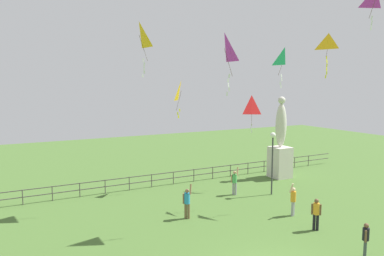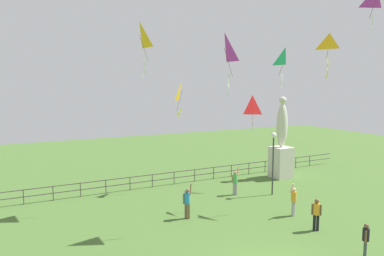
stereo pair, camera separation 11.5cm
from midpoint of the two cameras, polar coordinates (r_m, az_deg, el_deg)
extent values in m
cube|color=beige|center=(29.57, 13.50, -5.22)|extent=(1.45, 1.45, 2.43)
ellipsoid|color=beige|center=(29.11, 13.66, 0.41)|extent=(0.90, 0.76, 3.41)
sphere|color=beige|center=(28.97, 13.76, 4.26)|extent=(0.56, 0.56, 0.56)
cylinder|color=#38383D|center=(24.70, 12.31, -5.86)|extent=(0.10, 0.10, 3.85)
sphere|color=white|center=(24.34, 12.44, -1.09)|extent=(0.36, 0.36, 0.36)
cylinder|color=#99999E|center=(24.60, 6.72, -9.44)|extent=(0.14, 0.14, 0.82)
cylinder|color=#99999E|center=(24.63, 6.35, -9.42)|extent=(0.14, 0.14, 0.82)
cylinder|color=#4CB259|center=(24.43, 6.56, -7.86)|extent=(0.30, 0.30, 0.58)
sphere|color=tan|center=(24.34, 6.57, -6.95)|extent=(0.22, 0.22, 0.22)
cylinder|color=tan|center=(24.22, 7.01, -6.75)|extent=(0.23, 0.23, 0.55)
cylinder|color=tan|center=(24.48, 6.10, -7.91)|extent=(0.09, 0.09, 0.55)
cylinder|color=black|center=(19.78, 18.89, -13.82)|extent=(0.14, 0.14, 0.82)
cylinder|color=black|center=(19.78, 18.41, -13.81)|extent=(0.14, 0.14, 0.82)
cylinder|color=orange|center=(19.55, 18.72, -11.88)|extent=(0.30, 0.30, 0.58)
sphere|color=brown|center=(19.43, 18.77, -10.76)|extent=(0.22, 0.22, 0.22)
cylinder|color=brown|center=(19.57, 19.32, -12.00)|extent=(0.09, 0.09, 0.55)
cylinder|color=brown|center=(19.55, 18.12, -11.97)|extent=(0.09, 0.09, 0.55)
cylinder|color=brown|center=(20.30, -0.70, -12.89)|extent=(0.14, 0.14, 0.84)
cylinder|color=brown|center=(20.34, -1.16, -12.85)|extent=(0.14, 0.14, 0.84)
cylinder|color=#268CBF|center=(20.10, -0.94, -10.94)|extent=(0.31, 0.31, 0.59)
sphere|color=#8C6647|center=(19.97, -0.94, -9.82)|extent=(0.23, 0.23, 0.23)
cylinder|color=#8C6647|center=(19.84, -0.40, -9.57)|extent=(0.23, 0.24, 0.57)
cylinder|color=#8C6647|center=(20.16, -1.51, -10.99)|extent=(0.09, 0.09, 0.56)
cylinder|color=#99999E|center=(21.41, 15.30, -12.12)|extent=(0.14, 0.14, 0.81)
cylinder|color=#99999E|center=(21.55, 15.45, -12.00)|extent=(0.14, 0.14, 0.81)
cylinder|color=orange|center=(21.27, 15.43, -10.29)|extent=(0.30, 0.30, 0.57)
sphere|color=beige|center=(21.16, 15.46, -9.26)|extent=(0.22, 0.22, 0.22)
cylinder|color=beige|center=(20.96, 15.16, -9.08)|extent=(0.19, 0.26, 0.55)
cylinder|color=beige|center=(21.46, 15.61, -10.24)|extent=(0.09, 0.09, 0.55)
cylinder|color=#3F4C47|center=(17.62, 25.29, -16.83)|extent=(0.13, 0.13, 0.76)
cylinder|color=#3F4C47|center=(17.76, 25.30, -16.65)|extent=(0.13, 0.13, 0.76)
cylinder|color=black|center=(17.45, 25.40, -14.78)|extent=(0.28, 0.28, 0.54)
sphere|color=brown|center=(17.32, 25.47, -13.64)|extent=(0.20, 0.20, 0.20)
cylinder|color=brown|center=(17.29, 25.38, -15.10)|extent=(0.08, 0.08, 0.51)
cylinder|color=brown|center=(17.63, 25.41, -14.67)|extent=(0.08, 0.08, 0.51)
pyramid|color=#B22DB2|center=(18.15, 4.87, 12.41)|extent=(0.59, 0.78, 1.38)
cylinder|color=#4C381E|center=(18.25, 5.53, 10.21)|extent=(0.55, 0.05, 1.38)
cube|color=white|center=(18.31, 5.67, 8.12)|extent=(0.09, 0.05, 0.20)
cube|color=white|center=(18.20, 5.47, 7.44)|extent=(0.11, 0.01, 0.21)
cube|color=white|center=(18.24, 5.54, 6.74)|extent=(0.08, 0.04, 0.20)
cube|color=white|center=(18.30, 5.64, 6.05)|extent=(0.11, 0.02, 0.21)
cube|color=white|center=(18.14, 5.33, 5.36)|extent=(0.08, 0.03, 0.20)
pyramid|color=yellow|center=(23.20, 20.45, 12.55)|extent=(0.66, 1.06, 0.96)
cylinder|color=#4C381E|center=(23.02, 20.28, 11.41)|extent=(0.28, 0.13, 0.96)
cube|color=yellow|center=(22.91, 20.18, 10.32)|extent=(0.08, 0.02, 0.20)
cube|color=yellow|center=(23.01, 20.24, 9.75)|extent=(0.09, 0.05, 0.20)
cube|color=yellow|center=(23.01, 20.23, 9.20)|extent=(0.09, 0.02, 0.20)
cube|color=yellow|center=(22.99, 20.20, 8.65)|extent=(0.10, 0.04, 0.20)
cube|color=yellow|center=(23.02, 20.21, 8.10)|extent=(0.10, 0.04, 0.21)
cube|color=yellow|center=(22.84, 20.06, 7.57)|extent=(0.08, 0.05, 0.20)
pyramid|color=#1EB759|center=(22.90, 14.17, 10.68)|extent=(0.68, 0.81, 1.09)
cylinder|color=#4C381E|center=(22.66, 13.69, 9.37)|extent=(0.56, 0.11, 1.09)
cube|color=white|center=(22.66, 13.68, 7.98)|extent=(0.09, 0.05, 0.20)
cube|color=white|center=(22.71, 13.72, 7.42)|extent=(0.11, 0.03, 0.21)
cube|color=white|center=(22.53, 13.51, 6.87)|extent=(0.10, 0.02, 0.21)
cube|color=white|center=(22.64, 13.62, 6.31)|extent=(0.10, 0.02, 0.21)
pyramid|color=yellow|center=(21.36, -8.47, 14.24)|extent=(0.68, 0.98, 1.43)
cylinder|color=#4C381E|center=(21.41, -7.79, 12.31)|extent=(0.54, 0.10, 1.43)
cube|color=white|center=(21.35, -7.76, 10.48)|extent=(0.12, 0.01, 0.21)
cube|color=white|center=(21.38, -7.63, 9.89)|extent=(0.11, 0.03, 0.21)
cube|color=white|center=(21.35, -7.66, 9.30)|extent=(0.08, 0.03, 0.20)
cube|color=white|center=(21.35, -7.65, 8.71)|extent=(0.11, 0.04, 0.21)
cube|color=white|center=(21.25, -7.87, 8.12)|extent=(0.11, 0.01, 0.21)
cylinder|color=#4C381E|center=(19.02, 26.25, 16.46)|extent=(0.20, 0.46, 0.82)
cube|color=white|center=(18.92, 26.17, 15.21)|extent=(0.10, 0.04, 0.21)
cube|color=white|center=(18.93, 26.16, 14.53)|extent=(0.09, 0.05, 0.20)
cube|color=white|center=(18.78, 26.05, 13.93)|extent=(0.10, 0.02, 0.21)
pyramid|color=yellow|center=(24.70, -1.82, 5.85)|extent=(0.80, 0.86, 1.37)
cylinder|color=#4C381E|center=(24.77, -2.23, 4.27)|extent=(0.30, 0.26, 1.37)
cube|color=yellow|center=(24.88, -2.08, 2.81)|extent=(0.09, 0.02, 0.20)
cube|color=yellow|center=(24.73, -2.38, 2.28)|extent=(0.12, 0.03, 0.21)
cube|color=yellow|center=(24.81, -2.27, 1.78)|extent=(0.10, 0.03, 0.20)
pyramid|color=red|center=(26.17, 9.18, 3.44)|extent=(1.22, 1.19, 1.32)
cylinder|color=#4C381E|center=(25.81, 9.19, 1.94)|extent=(0.47, 0.68, 1.32)
cube|color=white|center=(25.91, 9.20, 0.42)|extent=(0.09, 0.03, 0.20)
cube|color=white|center=(25.81, 9.04, -0.09)|extent=(0.11, 0.04, 0.21)
cube|color=white|center=(25.96, 9.18, -0.54)|extent=(0.10, 0.03, 0.21)
cylinder|color=#4C4742|center=(24.73, -25.13, -9.79)|extent=(0.06, 0.06, 0.95)
cylinder|color=#4C4742|center=(24.84, -21.16, -9.54)|extent=(0.06, 0.06, 0.95)
cylinder|color=#4C4742|center=(25.06, -17.30, -9.25)|extent=(0.06, 0.06, 0.95)
cylinder|color=#4C4742|center=(25.38, -13.57, -8.92)|extent=(0.06, 0.06, 0.95)
cylinder|color=#4C4742|center=(25.81, -9.92, -8.57)|extent=(0.06, 0.06, 0.95)
cylinder|color=#4C4742|center=(26.33, -6.47, -8.21)|extent=(0.06, 0.06, 0.95)
cylinder|color=#4C4742|center=(26.96, -3.06, -7.82)|extent=(0.06, 0.06, 0.95)
cylinder|color=#4C4742|center=(27.68, 0.17, -7.42)|extent=(0.06, 0.06, 0.95)
cylinder|color=#4C4742|center=(28.47, 3.15, -7.03)|extent=(0.06, 0.06, 0.95)
cylinder|color=#4C4742|center=(29.32, 5.93, -6.66)|extent=(0.06, 0.06, 0.95)
cylinder|color=#4C4742|center=(30.27, 8.64, -6.27)|extent=(0.06, 0.06, 0.95)
cylinder|color=#4C4742|center=(31.25, 11.12, -5.91)|extent=(0.06, 0.06, 0.95)
cylinder|color=#4C4742|center=(32.32, 13.49, -5.55)|extent=(0.06, 0.06, 0.95)
cylinder|color=#4C4742|center=(33.42, 15.67, -5.21)|extent=(0.06, 0.06, 0.95)
cylinder|color=#4C4742|center=(34.56, 17.68, -4.89)|extent=(0.06, 0.06, 0.95)
cube|color=#4C4742|center=(26.08, -7.32, -7.37)|extent=(36.00, 0.05, 0.05)
cube|color=#4C4742|center=(26.19, -7.31, -8.30)|extent=(36.00, 0.05, 0.05)
camera|label=1|loc=(0.06, -90.19, -0.02)|focal=34.06mm
camera|label=2|loc=(0.06, 89.81, 0.02)|focal=34.06mm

